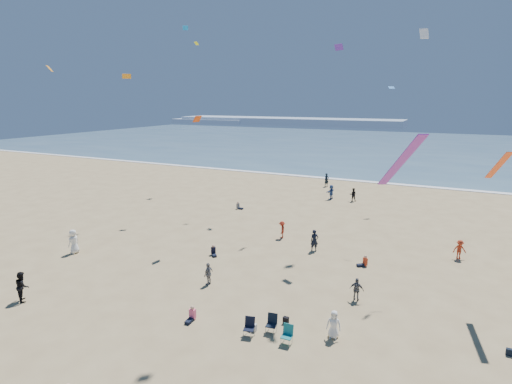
% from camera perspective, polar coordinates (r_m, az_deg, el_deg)
% --- Properties ---
extents(ground, '(220.00, 220.00, 0.00)m').
position_cam_1_polar(ground, '(22.62, -14.32, -19.17)').
color(ground, tan).
rests_on(ground, ground).
extents(ocean, '(220.00, 100.00, 0.06)m').
position_cam_1_polar(ocean, '(110.73, 19.14, 6.19)').
color(ocean, '#476B84').
rests_on(ocean, ground).
extents(surf_line, '(220.00, 1.20, 0.08)m').
position_cam_1_polar(surf_line, '(61.86, 13.39, 1.64)').
color(surf_line, white).
rests_on(surf_line, ground).
extents(headland_far, '(110.00, 20.00, 3.20)m').
position_cam_1_polar(headland_far, '(198.47, 4.33, 10.05)').
color(headland_far, '#7A8EA8').
rests_on(headland_far, ground).
extents(headland_near, '(40.00, 14.00, 2.00)m').
position_cam_1_polar(headland_near, '(212.15, -6.44, 10.04)').
color(headland_near, '#7A8EA8').
rests_on(headland_near, ground).
extents(standing_flyers, '(32.30, 45.67, 1.94)m').
position_cam_1_polar(standing_flyers, '(32.57, 5.97, -6.88)').
color(standing_flyers, '#375C97').
rests_on(standing_flyers, ground).
extents(seated_group, '(16.76, 29.48, 0.84)m').
position_cam_1_polar(seated_group, '(29.13, -3.38, -10.20)').
color(seated_group, white).
rests_on(seated_group, ground).
extents(chair_cluster, '(2.68, 1.50, 1.00)m').
position_cam_1_polar(chair_cluster, '(21.51, 1.84, -18.99)').
color(chair_cluster, black).
rests_on(chair_cluster, ground).
extents(white_tote, '(0.35, 0.20, 0.40)m').
position_cam_1_polar(white_tote, '(22.23, -0.39, -18.75)').
color(white_tote, silver).
rests_on(white_tote, ground).
extents(black_backpack, '(0.30, 0.22, 0.38)m').
position_cam_1_polar(black_backpack, '(22.88, 4.29, -17.81)').
color(black_backpack, black).
rests_on(black_backpack, ground).
extents(navy_bag, '(0.28, 0.18, 0.34)m').
position_cam_1_polar(navy_bag, '(23.80, 32.45, -18.73)').
color(navy_bag, black).
rests_on(navy_bag, ground).
extents(kites_aloft, '(37.60, 34.20, 27.82)m').
position_cam_1_polar(kites_aloft, '(27.78, 16.41, 18.97)').
color(kites_aloft, orange).
rests_on(kites_aloft, ground).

